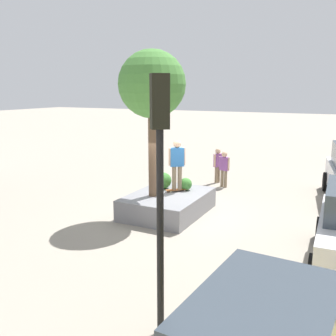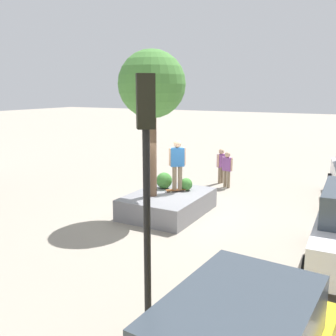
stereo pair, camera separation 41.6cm
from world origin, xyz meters
name	(u,v)px [view 2 (the right image)]	position (x,y,z in m)	size (l,w,h in m)	color
ground_plane	(178,214)	(0.00, 0.00, 0.00)	(120.00, 120.00, 0.00)	#9E9384
planter_ledge	(168,204)	(0.13, -0.33, 0.35)	(3.15, 2.33, 0.70)	gray
plaza_tree	(152,86)	(0.57, -0.68, 4.32)	(2.16, 2.16, 4.74)	brown
boxwood_shrub	(186,184)	(-0.58, 0.01, 0.92)	(0.44, 0.44, 0.44)	#3D7A33
hedge_clump	(164,180)	(-0.46, -0.81, 0.99)	(0.58, 0.58, 0.58)	#3D7A33
skateboard	(177,190)	(-0.30, -0.20, 0.76)	(0.72, 0.70, 0.07)	brown
skateboarder	(177,161)	(-0.30, -0.20, 1.78)	(0.43, 0.50, 1.74)	#847056
traffic_light_corner	(146,164)	(6.06, 2.50, 3.03)	(0.37, 0.37, 4.44)	black
bystander_watching	(227,167)	(-4.22, 0.21, 0.91)	(0.29, 0.52, 1.58)	#847056
passerby_with_bag	(221,163)	(-4.84, -0.30, 0.92)	(0.52, 0.29, 1.59)	#847056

